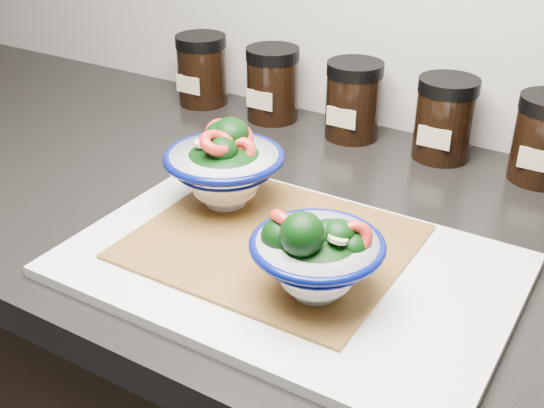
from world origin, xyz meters
The scene contains 9 objects.
countertop centered at (0.00, 1.45, 0.88)m, with size 3.50×0.60×0.04m, color black.
cutting_board centered at (-0.04, 1.34, 0.91)m, with size 0.45×0.30×0.01m, color silver.
bamboo_mat centered at (-0.07, 1.36, 0.91)m, with size 0.28×0.24×0.00m, color olive.
bowl_left centered at (-0.16, 1.40, 0.96)m, with size 0.14×0.14×0.10m.
bowl_right centered at (0.01, 1.30, 0.96)m, with size 0.13×0.13×0.10m.
spice_jar_a centered at (-0.40, 1.69, 0.96)m, with size 0.08×0.08×0.11m.
spice_jar_b centered at (-0.27, 1.69, 0.96)m, with size 0.08×0.08×0.11m.
spice_jar_c centered at (-0.13, 1.69, 0.96)m, with size 0.08×0.08×0.11m.
spice_jar_d centered at (0.00, 1.69, 0.96)m, with size 0.08×0.08×0.11m.
Camera 1 is at (0.25, 0.83, 1.30)m, focal length 45.00 mm.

